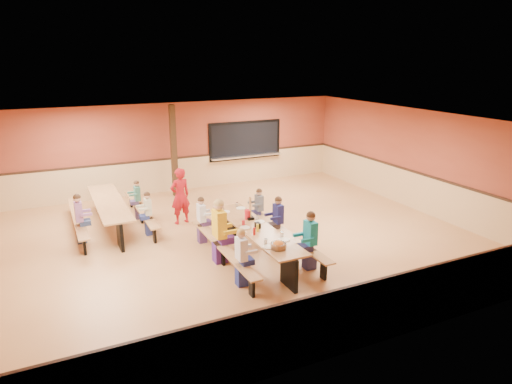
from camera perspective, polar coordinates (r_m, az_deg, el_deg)
name	(u,v)px	position (r m, az deg, el deg)	size (l,w,h in m)	color
ground	(232,240)	(11.63, -3.04, -6.03)	(12.00, 12.00, 0.00)	#A56C3E
room_envelope	(231,214)	(11.38, -3.10, -2.82)	(12.04, 10.04, 3.02)	brown
kitchen_pass_through	(245,142)	(16.58, -1.35, 6.29)	(2.78, 0.28, 1.38)	black
structural_post	(174,151)	(15.14, -10.23, 5.06)	(0.18, 0.18, 3.00)	black
cafeteria_table_main	(256,236)	(10.46, 0.00, -5.58)	(1.91, 3.70, 0.74)	#A16F40
cafeteria_table_second	(110,209)	(12.90, -17.82, -2.02)	(1.91, 3.70, 0.74)	#A16F40
seated_child_white_left	(241,258)	(9.23, -1.83, -8.22)	(0.37, 0.30, 1.21)	silver
seated_adult_yellow	(219,232)	(10.22, -4.59, -4.95)	(0.49, 0.40, 1.46)	yellow
seated_child_grey_left	(202,220)	(11.37, -6.82, -3.53)	(0.35, 0.28, 1.16)	silver
seated_child_teal_right	(310,241)	(9.98, 6.77, -6.07)	(0.41, 0.34, 1.30)	teal
seated_child_navy_right	(278,221)	(11.17, 2.77, -3.65)	(0.37, 0.30, 1.22)	navy
seated_child_char_right	(259,210)	(12.08, 0.39, -2.24)	(0.33, 0.27, 1.13)	#52555C
seated_child_purple_sec	(79,219)	(12.08, -21.21, -3.16)	(0.38, 0.31, 1.24)	#8E5A8C
seated_child_green_sec	(138,200)	(13.36, -14.57, -0.97)	(0.32, 0.26, 1.11)	#3B7A67
seated_child_tan_sec	(148,214)	(12.10, -13.32, -2.66)	(0.34, 0.28, 1.14)	beige
standing_woman	(180,196)	(12.68, -9.46, -0.49)	(0.58, 0.38, 1.58)	#AD131B
punch_pitcher	(248,214)	(10.89, -1.03, -2.82)	(0.16, 0.16, 0.22)	red
chip_bowl	(279,245)	(9.27, 2.83, -6.67)	(0.32, 0.32, 0.15)	orange
napkin_dispenser	(258,225)	(10.33, 0.20, -4.19)	(0.10, 0.14, 0.13)	black
condiment_mustard	(258,228)	(10.13, 0.19, -4.50)	(0.06, 0.06, 0.17)	yellow
condiment_ketchup	(254,231)	(9.94, -0.22, -4.93)	(0.06, 0.06, 0.17)	#B2140F
table_paddle	(250,214)	(10.85, -0.73, -2.75)	(0.16, 0.16, 0.56)	black
place_settings	(256,225)	(10.36, 0.00, -4.20)	(0.65, 3.30, 0.11)	beige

